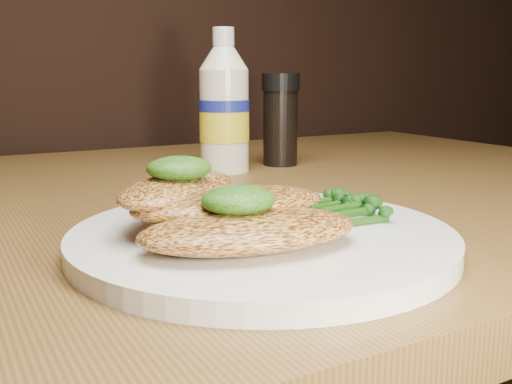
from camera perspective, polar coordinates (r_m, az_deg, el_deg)
plate at (r=0.44m, az=0.61°, el=-4.52°), size 0.29×0.29×0.01m
chicken_front at (r=0.39m, az=-0.60°, el=-3.72°), size 0.16×0.10×0.02m
chicken_mid at (r=0.43m, az=-2.54°, el=-1.14°), size 0.15×0.09×0.02m
chicken_back at (r=0.46m, az=-7.54°, el=0.34°), size 0.15×0.14×0.02m
pesto_front at (r=0.40m, az=-1.72°, el=-0.77°), size 0.05×0.05×0.02m
pesto_back at (r=0.45m, az=-7.46°, el=2.28°), size 0.06×0.06×0.02m
broccolini_bundle at (r=0.46m, az=5.58°, el=-1.52°), size 0.17×0.15×0.02m
mayo_bottle at (r=0.78m, az=-3.10°, el=8.80°), size 0.07×0.07×0.19m
pepper_grinder at (r=0.83m, az=2.38°, el=7.00°), size 0.06×0.06×0.13m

